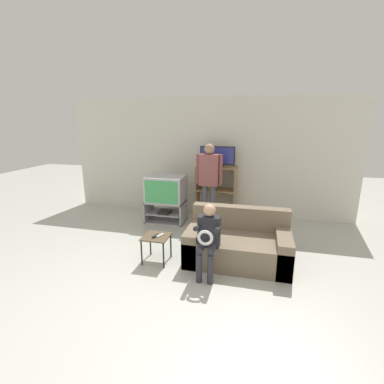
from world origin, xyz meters
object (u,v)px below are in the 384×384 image
Objects in this scene: tv_stand at (166,211)px; television_flat at (217,157)px; couch at (238,244)px; person_standing_adult at (209,177)px; remote_control_white at (160,235)px; television_main at (166,189)px; remote_control_black at (156,236)px; person_seated_child at (208,235)px; snack_table at (156,240)px; media_shelf at (216,192)px.

tv_stand is 1.60m from television_flat.
person_standing_adult reaches higher than couch.
couch is (1.14, 0.32, -0.16)m from remote_control_white.
television_flat is at bearing 108.71° from couch.
television_main is 1.81m from remote_control_black.
person_standing_adult is (0.92, 0.02, 0.80)m from tv_stand.
person_standing_adult reaches higher than tv_stand.
television_main is at bearing 123.49° from person_seated_child.
television_main reaches higher than snack_table.
media_shelf is 0.75× the size of couch.
television_flat reaches higher than remote_control_black.
couch is at bearing -71.03° from media_shelf.
couch reaches higher than snack_table.
remote_control_black is (0.00, -0.02, 0.07)m from snack_table.
couch is (1.20, 0.36, -0.16)m from remote_control_black.
television_main is at bearing -153.90° from television_flat.
television_flat is at bearing 100.82° from remote_control_white.
tv_stand is 1.18m from media_shelf.
person_seated_child is (0.77, -0.20, 0.16)m from remote_control_white.
couch reaches higher than remote_control_black.
person_seated_child is at bearing -56.51° from television_main.
television_flat reaches higher than remote_control_white.
snack_table is at bearing -75.64° from tv_stand.
television_main is at bearing -152.90° from media_shelf.
remote_control_black is at bearing -105.62° from person_standing_adult.
television_main is 1.11m from media_shelf.
person_standing_adult is (-0.09, -0.48, -0.33)m from television_flat.
television_flat reaches higher than tv_stand.
tv_stand is at bearing -178.64° from person_standing_adult.
person_seated_child is (1.25, -1.89, -0.12)m from television_main.
remote_control_black and remote_control_white have the same top height.
snack_table is 0.41× the size of person_seated_child.
person_seated_child reaches higher than tv_stand.
tv_stand is 1.75m from snack_table.
snack_table is 0.09m from remote_control_white.
media_shelf is at bearing 96.46° from person_seated_child.
couch is at bearing 39.79° from remote_control_white.
television_main is 1.80m from snack_table.
television_main is at bearing 60.02° from tv_stand.
remote_control_black is at bearing -163.27° from couch.
remote_control_black is at bearing -75.84° from tv_stand.
remote_control_black reaches higher than snack_table.
television_flat is (1.01, 0.51, 1.13)m from tv_stand.
television_main is 0.77× the size of person_seated_child.
couch is 1.52× the size of person_seated_child.
snack_table is 1.25m from couch.
couch is 1.72m from person_standing_adult.
media_shelf reaches higher than snack_table.
media_shelf is (0.98, 0.50, -0.13)m from television_main.
person_standing_adult is (0.49, 1.74, 0.59)m from remote_control_black.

